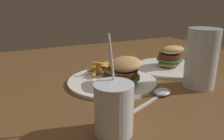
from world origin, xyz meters
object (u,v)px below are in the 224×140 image
Objects in this scene: beer_glass at (201,60)px; spoon at (161,93)px; meal_plate_far at (170,62)px; meal_plate_near at (116,77)px; juice_glass at (114,110)px.

spoon is (0.00, -0.15, -0.08)m from beer_glass.
spoon is at bearing -44.79° from meal_plate_far.
spoon is at bearing 31.33° from meal_plate_near.
meal_plate_near is 1.59× the size of beer_glass.
beer_glass is 0.69× the size of meal_plate_far.
juice_glass reaches higher than meal_plate_far.
meal_plate_far is (-0.30, 0.39, -0.02)m from juice_glass.
spoon is 0.67× the size of meal_plate_far.
meal_plate_far is at bearing 102.76° from meal_plate_near.
spoon is at bearing -88.15° from beer_glass.
meal_plate_far is (-0.06, 0.27, -0.00)m from meal_plate_near.
meal_plate_near is 0.27m from beer_glass.
meal_plate_far is at bearing 168.39° from beer_glass.
spoon is (-0.11, 0.20, -0.04)m from juice_glass.
beer_glass reaches higher than meal_plate_near.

